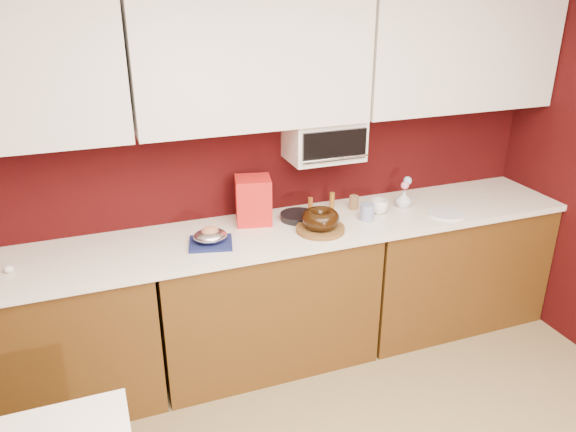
% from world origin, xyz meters
% --- Properties ---
extents(wall_back, '(4.00, 0.02, 2.50)m').
position_xyz_m(wall_back, '(0.00, 2.25, 1.25)').
color(wall_back, '#330707').
rests_on(wall_back, floor).
extents(base_cabinet_left, '(1.31, 0.58, 0.86)m').
position_xyz_m(base_cabinet_left, '(-1.33, 1.94, 0.43)').
color(base_cabinet_left, '#533410').
rests_on(base_cabinet_left, floor).
extents(base_cabinet_center, '(1.31, 0.58, 0.86)m').
position_xyz_m(base_cabinet_center, '(0.00, 1.94, 0.43)').
color(base_cabinet_center, '#533410').
rests_on(base_cabinet_center, floor).
extents(base_cabinet_right, '(1.31, 0.58, 0.86)m').
position_xyz_m(base_cabinet_right, '(1.33, 1.94, 0.43)').
color(base_cabinet_right, '#533410').
rests_on(base_cabinet_right, floor).
extents(countertop, '(4.00, 0.62, 0.04)m').
position_xyz_m(countertop, '(0.00, 1.94, 0.88)').
color(countertop, white).
rests_on(countertop, base_cabinet_center).
extents(upper_cabinet_center, '(1.31, 0.33, 0.70)m').
position_xyz_m(upper_cabinet_center, '(0.00, 2.08, 1.85)').
color(upper_cabinet_center, white).
rests_on(upper_cabinet_center, wall_back).
extents(upper_cabinet_right, '(1.31, 0.33, 0.70)m').
position_xyz_m(upper_cabinet_right, '(1.33, 2.08, 1.85)').
color(upper_cabinet_right, white).
rests_on(upper_cabinet_right, wall_back).
extents(toaster_oven, '(0.45, 0.30, 0.25)m').
position_xyz_m(toaster_oven, '(0.45, 2.10, 1.38)').
color(toaster_oven, white).
rests_on(toaster_oven, upper_cabinet_center).
extents(toaster_oven_door, '(0.40, 0.02, 0.18)m').
position_xyz_m(toaster_oven_door, '(0.45, 1.94, 1.38)').
color(toaster_oven_door, black).
rests_on(toaster_oven_door, toaster_oven).
extents(toaster_oven_handle, '(0.42, 0.02, 0.02)m').
position_xyz_m(toaster_oven_handle, '(0.45, 1.93, 1.30)').
color(toaster_oven_handle, silver).
rests_on(toaster_oven_handle, toaster_oven).
extents(cake_base, '(0.29, 0.29, 0.03)m').
position_xyz_m(cake_base, '(0.32, 1.82, 0.91)').
color(cake_base, brown).
rests_on(cake_base, countertop).
extents(bundt_cake, '(0.22, 0.22, 0.09)m').
position_xyz_m(bundt_cake, '(0.32, 1.82, 0.98)').
color(bundt_cake, black).
rests_on(bundt_cake, cake_base).
extents(navy_towel, '(0.28, 0.25, 0.02)m').
position_xyz_m(navy_towel, '(-0.33, 1.87, 0.91)').
color(navy_towel, navy).
rests_on(navy_towel, countertop).
extents(foil_ham_nest, '(0.21, 0.18, 0.07)m').
position_xyz_m(foil_ham_nest, '(-0.33, 1.87, 0.96)').
color(foil_ham_nest, silver).
rests_on(foil_ham_nest, navy_towel).
extents(roasted_ham, '(0.11, 0.10, 0.06)m').
position_xyz_m(roasted_ham, '(-0.33, 1.87, 0.98)').
color(roasted_ham, '#BE7957').
rests_on(roasted_ham, foil_ham_nest).
extents(pandoro_box, '(0.24, 0.23, 0.28)m').
position_xyz_m(pandoro_box, '(-0.01, 2.09, 1.04)').
color(pandoro_box, '#AC0B1F').
rests_on(pandoro_box, countertop).
extents(dark_pan, '(0.24, 0.24, 0.04)m').
position_xyz_m(dark_pan, '(0.26, 2.04, 0.92)').
color(dark_pan, black).
rests_on(dark_pan, countertop).
extents(coffee_mug, '(0.12, 0.12, 0.11)m').
position_xyz_m(coffee_mug, '(0.77, 1.95, 0.95)').
color(coffee_mug, white).
rests_on(coffee_mug, countertop).
extents(blue_jar, '(0.11, 0.11, 0.10)m').
position_xyz_m(blue_jar, '(0.65, 1.88, 0.95)').
color(blue_jar, navy).
rests_on(blue_jar, countertop).
extents(flower_vase, '(0.10, 0.10, 0.12)m').
position_xyz_m(flower_vase, '(0.98, 1.99, 0.96)').
color(flower_vase, silver).
rests_on(flower_vase, countertop).
extents(flower_pink, '(0.05, 0.05, 0.05)m').
position_xyz_m(flower_pink, '(0.98, 1.99, 1.05)').
color(flower_pink, pink).
rests_on(flower_pink, flower_vase).
extents(flower_blue, '(0.05, 0.05, 0.05)m').
position_xyz_m(flower_blue, '(1.01, 2.01, 1.07)').
color(flower_blue, '#8DB8E3').
rests_on(flower_blue, flower_vase).
extents(china_plate, '(0.29, 0.29, 0.01)m').
position_xyz_m(china_plate, '(1.16, 1.78, 0.91)').
color(china_plate, white).
rests_on(china_plate, countertop).
extents(amber_bottle, '(0.04, 0.04, 0.09)m').
position_xyz_m(amber_bottle, '(0.38, 2.14, 0.95)').
color(amber_bottle, '#95501B').
rests_on(amber_bottle, countertop).
extents(paper_cup, '(0.06, 0.06, 0.09)m').
position_xyz_m(paper_cup, '(0.66, 2.07, 0.94)').
color(paper_cup, brown).
rests_on(paper_cup, countertop).
extents(egg_right, '(0.06, 0.05, 0.04)m').
position_xyz_m(egg_right, '(-1.36, 1.91, 0.92)').
color(egg_right, white).
rests_on(egg_right, countertop).
extents(amber_bottle_tall, '(0.04, 0.04, 0.11)m').
position_xyz_m(amber_bottle_tall, '(0.52, 2.12, 0.96)').
color(amber_bottle_tall, brown).
rests_on(amber_bottle_tall, countertop).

